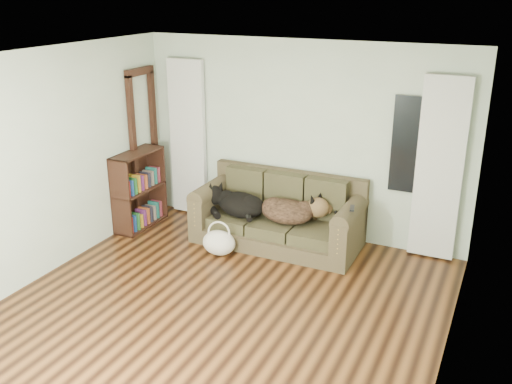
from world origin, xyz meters
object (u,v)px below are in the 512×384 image
at_px(sofa, 277,212).
at_px(bookshelf, 139,192).
at_px(dog_shepherd, 291,212).
at_px(dog_black_lab, 238,205).
at_px(tote_bag, 219,243).

height_order(sofa, bookshelf, bookshelf).
bearing_deg(dog_shepherd, dog_black_lab, 9.46).
xyz_separation_m(dog_black_lab, dog_shepherd, (0.73, 0.06, 0.01)).
bearing_deg(dog_black_lab, bookshelf, -150.63).
height_order(dog_black_lab, tote_bag, dog_black_lab).
xyz_separation_m(sofa, dog_black_lab, (-0.54, -0.08, 0.03)).
bearing_deg(tote_bag, sofa, 49.15).
relative_size(tote_bag, bookshelf, 0.40).
height_order(dog_shepherd, tote_bag, dog_shepherd).
distance_m(dog_shepherd, bookshelf, 2.20).
relative_size(sofa, bookshelf, 1.99).
bearing_deg(sofa, tote_bag, -130.85).
xyz_separation_m(sofa, dog_shepherd, (0.20, -0.02, 0.04)).
height_order(sofa, tote_bag, sofa).
bearing_deg(sofa, bookshelf, -172.32).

